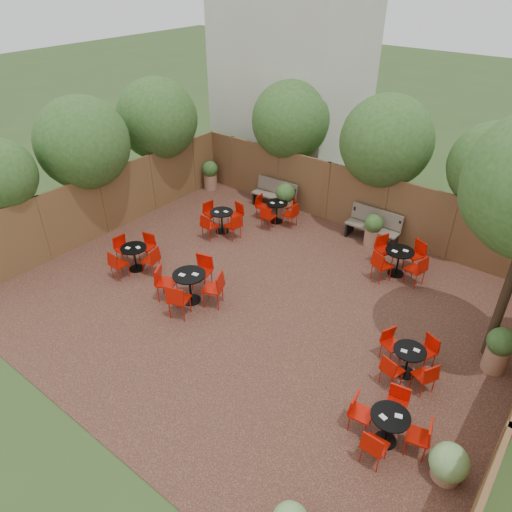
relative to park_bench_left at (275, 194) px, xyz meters
The scene contains 11 objects.
ground 5.44m from the park_bench_left, 58.76° to the right, with size 80.00×80.00×0.00m, color #354F23.
courtyard_paving 5.44m from the park_bench_left, 58.76° to the right, with size 12.00×10.00×0.02m, color #361A16.
fence_back 2.87m from the park_bench_left, ahead, with size 12.00×0.08×2.00m, color #573320.
fence_left 5.64m from the park_bench_left, 124.58° to the right, with size 0.08×10.00×2.00m, color #573320.
neighbour_building 5.13m from the park_bench_left, 116.65° to the left, with size 5.00×4.00×8.00m, color beige.
overhang_foliage 2.82m from the park_bench_left, 57.29° to the right, with size 15.78×10.49×2.76m.
park_bench_left is the anchor object (origin of this frame).
park_bench_right 3.71m from the park_bench_left, ahead, with size 1.64×0.53×1.01m.
bistro_tables 4.67m from the park_bench_left, 55.09° to the right, with size 9.40×7.03×0.95m.
planters 2.44m from the park_bench_left, 24.07° to the right, with size 11.60×3.74×1.16m.
low_shrubs 11.00m from the park_bench_left, 44.75° to the right, with size 2.27×3.01×0.71m.
Camera 1 is at (5.81, -7.54, 7.51)m, focal length 33.22 mm.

